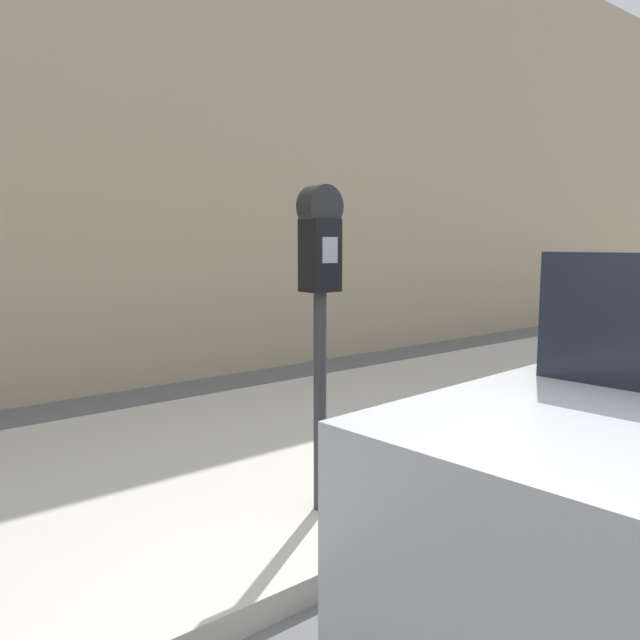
# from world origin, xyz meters

# --- Properties ---
(sidewalk) EXTENTS (24.00, 2.80, 0.12)m
(sidewalk) POSITION_xyz_m (0.00, 2.20, 0.06)
(sidewalk) COLOR #BCB7AD
(sidewalk) RESTS_ON ground_plane
(building_facade) EXTENTS (24.00, 0.30, 5.52)m
(building_facade) POSITION_xyz_m (0.00, 4.78, 2.76)
(building_facade) COLOR tan
(building_facade) RESTS_ON ground_plane
(parking_meter) EXTENTS (0.19, 0.14, 1.52)m
(parking_meter) POSITION_xyz_m (-0.21, 1.26, 1.20)
(parking_meter) COLOR #2D2D30
(parking_meter) RESTS_ON sidewalk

